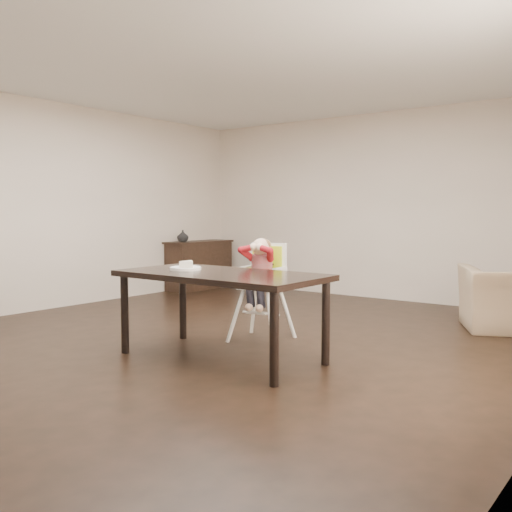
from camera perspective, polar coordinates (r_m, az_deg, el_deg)
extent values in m
plane|color=black|center=(5.69, -3.52, -8.43)|extent=(7.00, 7.00, 0.00)
cube|color=#C2B3A1|center=(8.52, 11.99, 4.89)|extent=(6.00, 0.02, 2.70)
cube|color=#C2B3A1|center=(7.84, -20.53, 4.76)|extent=(0.02, 7.00, 2.70)
cube|color=white|center=(5.73, -3.66, 18.90)|extent=(6.00, 7.00, 0.02)
cube|color=black|center=(4.89, -3.52, -1.94)|extent=(1.80, 0.90, 0.05)
cylinder|color=black|center=(5.26, -13.00, -5.71)|extent=(0.07, 0.07, 0.70)
cylinder|color=black|center=(4.16, 1.83, -8.29)|extent=(0.07, 0.07, 0.70)
cylinder|color=black|center=(5.76, -7.33, -4.77)|extent=(0.07, 0.07, 0.70)
cylinder|color=black|center=(4.77, 6.99, -6.67)|extent=(0.07, 0.07, 0.70)
cylinder|color=white|center=(5.58, -2.07, -5.88)|extent=(0.04, 0.04, 0.54)
cylinder|color=white|center=(5.41, 1.47, -6.21)|extent=(0.04, 0.04, 0.54)
cylinder|color=white|center=(5.91, -0.23, -5.29)|extent=(0.04, 0.04, 0.54)
cylinder|color=white|center=(5.75, 3.16, -5.58)|extent=(0.04, 0.04, 0.54)
cube|color=white|center=(5.62, 0.58, -3.04)|extent=(0.43, 0.40, 0.05)
cube|color=#BCD91B|center=(5.61, 0.58, -2.71)|extent=(0.35, 0.33, 0.03)
cube|color=white|center=(5.73, 1.26, -0.69)|extent=(0.39, 0.11, 0.40)
cube|color=#BCD91B|center=(5.70, 1.13, -0.81)|extent=(0.32, 0.07, 0.36)
cube|color=black|center=(5.67, 0.24, -0.84)|extent=(0.06, 0.17, 0.02)
cube|color=black|center=(5.61, 1.37, -0.89)|extent=(0.06, 0.17, 0.02)
cylinder|color=#A01215|center=(5.60, 0.59, -1.25)|extent=(0.25, 0.25, 0.26)
sphere|color=beige|center=(5.56, 0.50, 0.89)|extent=(0.20, 0.20, 0.17)
ellipsoid|color=brown|center=(5.58, 0.61, 1.10)|extent=(0.20, 0.19, 0.13)
sphere|color=beige|center=(5.50, -0.24, 0.90)|extent=(0.09, 0.09, 0.08)
sphere|color=beige|center=(5.47, 0.38, 0.88)|extent=(0.09, 0.09, 0.08)
cylinder|color=white|center=(5.13, -7.05, -1.27)|extent=(0.30, 0.30, 0.02)
torus|color=white|center=(5.13, -7.06, -1.14)|extent=(0.30, 0.30, 0.01)
cube|color=black|center=(9.46, -5.69, -0.98)|extent=(0.40, 1.20, 0.76)
cube|color=black|center=(9.43, -5.71, 1.41)|extent=(0.44, 1.26, 0.03)
imported|color=#99999E|center=(9.15, -7.33, 1.97)|extent=(0.24, 0.25, 0.18)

